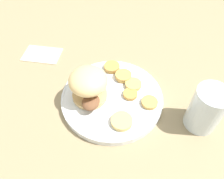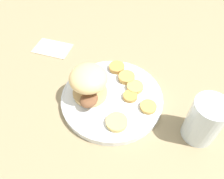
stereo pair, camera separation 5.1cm
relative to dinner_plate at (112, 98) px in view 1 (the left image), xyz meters
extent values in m
plane|color=#937F5B|center=(0.00, 0.00, -0.01)|extent=(4.00, 4.00, 0.00)
cylinder|color=white|center=(0.00, 0.00, 0.00)|extent=(0.27, 0.27, 0.02)
torus|color=white|center=(0.00, 0.00, 0.01)|extent=(0.27, 0.27, 0.01)
cylinder|color=tan|center=(-0.02, -0.06, 0.01)|extent=(0.09, 0.09, 0.01)
ellipsoid|color=brown|center=(0.02, -0.06, 0.03)|extent=(0.07, 0.07, 0.02)
ellipsoid|color=#563323|center=(-0.03, -0.03, 0.03)|extent=(0.06, 0.06, 0.02)
ellipsoid|color=#563323|center=(-0.05, -0.04, 0.03)|extent=(0.05, 0.04, 0.01)
ellipsoid|color=brown|center=(-0.03, -0.04, 0.03)|extent=(0.03, 0.04, 0.02)
ellipsoid|color=#E5C17F|center=(-0.02, -0.06, 0.07)|extent=(0.10, 0.10, 0.05)
cylinder|color=tan|center=(0.06, 0.08, 0.01)|extent=(0.04, 0.04, 0.01)
cylinder|color=#BC8942|center=(0.02, 0.05, 0.01)|extent=(0.04, 0.04, 0.01)
cylinder|color=tan|center=(-0.01, 0.07, 0.01)|extent=(0.04, 0.04, 0.01)
cylinder|color=#DBB766|center=(0.08, -0.01, 0.01)|extent=(0.05, 0.05, 0.01)
cylinder|color=tan|center=(-0.05, 0.05, 0.02)|extent=(0.05, 0.05, 0.01)
cylinder|color=#BC8942|center=(-0.09, 0.04, 0.01)|extent=(0.05, 0.05, 0.01)
cylinder|color=silver|center=(0.14, 0.18, 0.05)|extent=(0.08, 0.08, 0.12)
cube|color=beige|center=(-0.25, -0.15, -0.01)|extent=(0.13, 0.14, 0.01)
camera|label=1|loc=(0.33, -0.13, 0.47)|focal=35.00mm
camera|label=2|loc=(0.35, -0.08, 0.47)|focal=35.00mm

